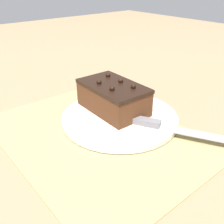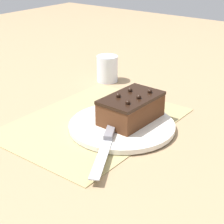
{
  "view_description": "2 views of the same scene",
  "coord_description": "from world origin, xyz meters",
  "px_view_note": "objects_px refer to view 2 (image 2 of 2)",
  "views": [
    {
      "loc": [
        0.38,
        -0.27,
        0.31
      ],
      "look_at": [
        -0.02,
        0.06,
        0.03
      ],
      "focal_mm": 42.0,
      "sensor_mm": 36.0,
      "label": 1
    },
    {
      "loc": [
        0.67,
        0.57,
        0.43
      ],
      "look_at": [
        0.01,
        0.07,
        0.05
      ],
      "focal_mm": 60.0,
      "sensor_mm": 36.0,
      "label": 2
    }
  ],
  "objects_px": {
    "cake_plate": "(122,126)",
    "serving_knife": "(107,140)",
    "drinking_glass": "(107,69)",
    "chocolate_cake": "(131,108)"
  },
  "relations": [
    {
      "from": "serving_knife",
      "to": "cake_plate",
      "type": "bearing_deg",
      "value": -101.08
    },
    {
      "from": "drinking_glass",
      "to": "cake_plate",
      "type": "bearing_deg",
      "value": 43.86
    },
    {
      "from": "chocolate_cake",
      "to": "drinking_glass",
      "type": "distance_m",
      "value": 0.34
    },
    {
      "from": "cake_plate",
      "to": "drinking_glass",
      "type": "relative_size",
      "value": 3.07
    },
    {
      "from": "cake_plate",
      "to": "serving_knife",
      "type": "xyz_separation_m",
      "value": [
        0.1,
        0.03,
        0.01
      ]
    },
    {
      "from": "chocolate_cake",
      "to": "drinking_glass",
      "type": "xyz_separation_m",
      "value": [
        -0.23,
        -0.25,
        -0.01
      ]
    },
    {
      "from": "serving_knife",
      "to": "drinking_glass",
      "type": "relative_size",
      "value": 2.41
    },
    {
      "from": "chocolate_cake",
      "to": "serving_knife",
      "type": "distance_m",
      "value": 0.13
    },
    {
      "from": "cake_plate",
      "to": "serving_knife",
      "type": "bearing_deg",
      "value": 17.11
    },
    {
      "from": "cake_plate",
      "to": "drinking_glass",
      "type": "bearing_deg",
      "value": -136.14
    }
  ]
}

